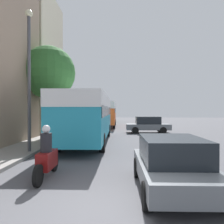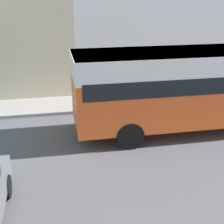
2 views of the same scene
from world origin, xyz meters
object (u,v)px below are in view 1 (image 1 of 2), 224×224
at_px(car_crossing, 172,163).
at_px(bus_lead, 89,113).
at_px(bus_following, 106,111).
at_px(bus_third_in_line, 108,112).
at_px(pedestrian_near_curb, 71,120).
at_px(motorcycle_behind_lead, 47,157).
at_px(car_far_curb, 148,124).

bearing_deg(car_crossing, bus_lead, 111.61).
bearing_deg(bus_following, bus_third_in_line, 91.28).
bearing_deg(pedestrian_near_curb, motorcycle_behind_lead, -79.74).
distance_m(bus_lead, car_far_curb, 8.12).
height_order(motorcycle_behind_lead, pedestrian_near_curb, pedestrian_near_curb).
bearing_deg(bus_lead, car_crossing, -68.39).
height_order(bus_third_in_line, pedestrian_near_curb, bus_third_in_line).
relative_size(bus_following, car_crossing, 2.52).
bearing_deg(bus_third_in_line, bus_following, -88.72).
relative_size(bus_lead, bus_following, 1.15).
xyz_separation_m(bus_following, pedestrian_near_curb, (-4.18, -2.55, -1.12)).
xyz_separation_m(bus_lead, bus_following, (0.38, 14.18, 0.03)).
xyz_separation_m(bus_following, motorcycle_behind_lead, (-0.65, -22.04, -1.38)).
relative_size(bus_third_in_line, motorcycle_behind_lead, 4.29).
bearing_deg(car_far_curb, car_crossing, -5.29).
height_order(motorcycle_behind_lead, car_far_curb, motorcycle_behind_lead).
bearing_deg(pedestrian_near_curb, bus_third_in_line, 74.94).
height_order(bus_lead, pedestrian_near_curb, bus_lead).
distance_m(bus_lead, bus_following, 14.18).
height_order(bus_following, bus_third_in_line, bus_following).
height_order(car_far_curb, pedestrian_near_curb, pedestrian_near_curb).
distance_m(car_crossing, pedestrian_near_curb, 21.70).
distance_m(bus_lead, bus_third_in_line, 26.16).
xyz_separation_m(bus_third_in_line, motorcycle_behind_lead, (-0.38, -34.02, -1.22)).
xyz_separation_m(car_crossing, pedestrian_near_curb, (-7.29, 20.44, 0.19)).
relative_size(motorcycle_behind_lead, car_crossing, 0.58).
relative_size(bus_following, pedestrian_near_curb, 6.09).
distance_m(bus_third_in_line, pedestrian_near_curb, 15.09).
bearing_deg(motorcycle_behind_lead, bus_following, 88.31).
xyz_separation_m(bus_lead, bus_third_in_line, (0.11, 26.16, -0.12)).
xyz_separation_m(motorcycle_behind_lead, car_crossing, (3.76, -0.96, 0.07)).
relative_size(bus_lead, bus_third_in_line, 1.15).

